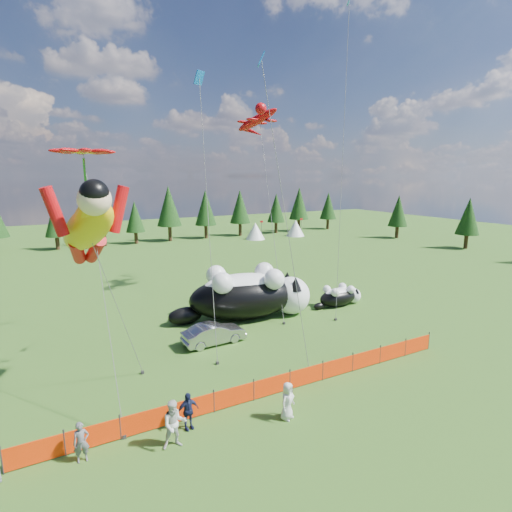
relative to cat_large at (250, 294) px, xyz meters
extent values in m
plane|color=#15370A|center=(-3.97, -7.06, -1.84)|extent=(160.00, 160.00, 0.00)
cylinder|color=#262626|center=(-14.97, -10.06, -1.29)|extent=(0.06, 0.06, 1.10)
cylinder|color=#262626|center=(-12.97, -10.06, -1.29)|extent=(0.06, 0.06, 1.10)
cylinder|color=#262626|center=(-10.97, -10.06, -1.29)|extent=(0.06, 0.06, 1.10)
cylinder|color=#262626|center=(-8.97, -10.06, -1.29)|extent=(0.06, 0.06, 1.10)
cylinder|color=#262626|center=(-6.97, -10.06, -1.29)|extent=(0.06, 0.06, 1.10)
cylinder|color=#262626|center=(-4.97, -10.06, -1.29)|extent=(0.06, 0.06, 1.10)
cylinder|color=#262626|center=(-2.97, -10.06, -1.29)|extent=(0.06, 0.06, 1.10)
cylinder|color=#262626|center=(-0.97, -10.06, -1.29)|extent=(0.06, 0.06, 1.10)
cylinder|color=#262626|center=(1.03, -10.06, -1.29)|extent=(0.06, 0.06, 1.10)
cylinder|color=#262626|center=(3.03, -10.06, -1.29)|extent=(0.06, 0.06, 1.10)
cylinder|color=#262626|center=(5.03, -10.06, -1.29)|extent=(0.06, 0.06, 1.10)
cylinder|color=#262626|center=(7.03, -10.06, -1.29)|extent=(0.06, 0.06, 1.10)
cube|color=#FF3405|center=(-13.97, -10.06, -1.34)|extent=(2.00, 0.04, 0.90)
cube|color=#FF3405|center=(-11.97, -10.06, -1.34)|extent=(2.00, 0.04, 0.90)
cube|color=#FF3405|center=(-9.97, -10.06, -1.34)|extent=(2.00, 0.04, 0.90)
cube|color=#FF3405|center=(-7.97, -10.06, -1.34)|extent=(2.00, 0.04, 0.90)
cube|color=#FF3405|center=(-5.97, -10.06, -1.34)|extent=(2.00, 0.04, 0.90)
cube|color=#FF3405|center=(-3.97, -10.06, -1.34)|extent=(2.00, 0.04, 0.90)
cube|color=#FF3405|center=(-1.97, -10.06, -1.34)|extent=(2.00, 0.04, 0.90)
cube|color=#FF3405|center=(0.03, -10.06, -1.34)|extent=(2.00, 0.04, 0.90)
cube|color=#FF3405|center=(2.03, -10.06, -1.34)|extent=(2.00, 0.04, 0.90)
cube|color=#FF3405|center=(4.03, -10.06, -1.34)|extent=(2.00, 0.04, 0.90)
cube|color=#FF3405|center=(6.03, -10.06, -1.34)|extent=(2.00, 0.04, 0.90)
ellipsoid|color=black|center=(-0.45, 0.09, -0.23)|extent=(8.61, 5.27, 3.21)
ellipsoid|color=white|center=(-0.45, 0.09, 0.57)|extent=(6.47, 3.83, 1.96)
sphere|color=white|center=(3.21, -0.66, -0.41)|extent=(2.85, 2.85, 2.85)
sphere|color=#F05D73|center=(4.40, -0.90, -0.41)|extent=(0.40, 0.40, 0.40)
ellipsoid|color=black|center=(-4.64, 0.95, -1.21)|extent=(2.69, 1.72, 1.25)
cone|color=black|center=(3.04, -1.50, 0.73)|extent=(1.00, 1.00, 1.00)
cone|color=black|center=(3.38, 0.18, 0.73)|extent=(1.00, 1.00, 1.00)
sphere|color=white|center=(1.70, 0.83, 1.28)|extent=(1.50, 1.50, 1.50)
sphere|color=white|center=(1.23, -1.43, 1.28)|extent=(1.50, 1.50, 1.50)
sphere|color=white|center=(-1.97, 1.59, 1.28)|extent=(1.50, 1.50, 1.50)
sphere|color=white|center=(-2.43, -0.68, 1.28)|extent=(1.50, 1.50, 1.50)
ellipsoid|color=black|center=(7.59, -0.93, -1.14)|extent=(3.54, 1.71, 1.40)
ellipsoid|color=white|center=(7.59, -0.93, -0.79)|extent=(2.67, 1.23, 0.86)
sphere|color=white|center=(9.22, -0.89, -1.21)|extent=(1.24, 1.24, 1.24)
sphere|color=#F05D73|center=(9.75, -0.88, -1.21)|extent=(0.17, 0.17, 0.17)
ellipsoid|color=black|center=(5.72, -0.97, -1.56)|extent=(1.10, 0.57, 0.54)
cone|color=black|center=(9.23, -1.27, -0.72)|extent=(0.44, 0.44, 0.44)
cone|color=black|center=(9.21, -0.52, -0.72)|extent=(0.44, 0.44, 0.44)
sphere|color=white|center=(8.43, -0.40, -0.48)|extent=(0.65, 0.65, 0.65)
sphere|color=white|center=(8.45, -1.42, -0.48)|extent=(0.65, 0.65, 0.65)
sphere|color=white|center=(6.80, -0.44, -0.48)|extent=(0.65, 0.65, 0.65)
sphere|color=white|center=(6.82, -1.45, -0.48)|extent=(0.65, 0.65, 0.65)
imported|color=#A6A6AA|center=(-4.13, -3.13, -1.18)|extent=(4.06, 1.61, 1.32)
imported|color=#595A5E|center=(-12.43, -10.66, -1.06)|extent=(0.57, 0.38, 1.55)
imported|color=silver|center=(-9.18, -11.51, -0.86)|extent=(1.01, 0.68, 1.95)
imported|color=#161C3D|center=(-8.36, -10.66, -1.03)|extent=(0.99, 0.57, 1.62)
imported|color=silver|center=(-4.35, -12.00, -1.00)|extent=(0.97, 0.84, 1.67)
cylinder|color=#595959|center=(-10.12, -5.82, 2.32)|extent=(0.03, 0.03, 8.50)
cube|color=#262626|center=(-8.99, -4.97, -1.76)|extent=(0.15, 0.15, 0.16)
cylinder|color=#595959|center=(2.96, 2.31, 5.81)|extent=(0.03, 0.03, 17.94)
cube|color=#262626|center=(1.51, -2.39, -1.76)|extent=(0.15, 0.15, 0.16)
cylinder|color=#595959|center=(-10.87, -6.88, 3.99)|extent=(0.03, 0.03, 13.00)
cube|color=#262626|center=(-10.84, -10.04, -1.76)|extent=(0.15, 0.15, 0.16)
cube|color=#22971B|center=(-10.90, -3.71, 6.98)|extent=(0.22, 0.22, 4.73)
cylinder|color=#595959|center=(-4.46, -3.45, 6.29)|extent=(0.03, 0.03, 16.71)
cube|color=#262626|center=(-5.04, -5.85, -1.76)|extent=(0.15, 0.15, 0.16)
cylinder|color=#595959|center=(7.48, -0.90, 10.14)|extent=(0.03, 0.03, 24.64)
cube|color=#262626|center=(5.24, -3.53, -1.76)|extent=(0.15, 0.15, 0.16)
cylinder|color=#595959|center=(-2.07, -8.12, 6.22)|extent=(0.03, 0.03, 16.14)
cube|color=#262626|center=(-1.40, -9.59, -1.76)|extent=(0.15, 0.15, 0.16)
camera|label=1|loc=(-12.90, -25.11, 8.49)|focal=28.00mm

